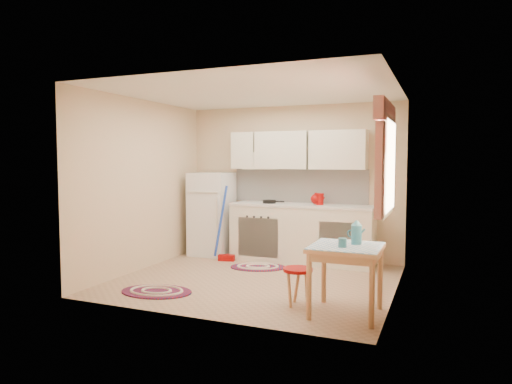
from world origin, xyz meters
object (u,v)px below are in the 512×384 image
(base_cabinets, at_px, (302,234))
(stool, at_px, (298,287))
(table, at_px, (346,280))
(fridge, at_px, (212,214))

(base_cabinets, height_order, stool, base_cabinets)
(base_cabinets, distance_m, table, 2.47)
(fridge, relative_size, table, 1.94)
(stool, bearing_deg, table, -8.47)
(stool, bearing_deg, base_cabinets, 105.52)
(fridge, relative_size, base_cabinets, 0.62)
(fridge, relative_size, stool, 3.33)
(base_cabinets, bearing_deg, table, -62.67)
(fridge, height_order, stool, fridge)
(base_cabinets, xyz_separation_m, table, (1.14, -2.20, -0.08))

